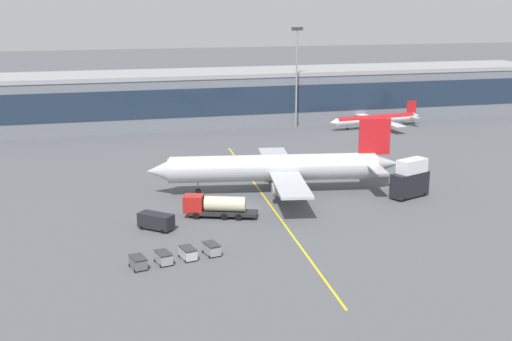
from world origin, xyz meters
The scene contains 13 objects.
ground_plane centered at (0.00, 0.00, 0.00)m, with size 700.00×700.00×0.00m, color #515459.
apron_lead_in_line centered at (4.76, 2.00, 0.00)m, with size 0.30×80.00×0.01m, color yellow.
terminal_building centered at (2.63, 74.05, 6.65)m, with size 198.18×19.74×13.27m.
main_airliner centered at (7.29, 6.14, 4.27)m, with size 42.06×33.41×12.19m.
fuel_tanker centered at (-4.87, -4.19, 1.75)m, with size 11.00×6.07×3.25m.
crew_van centered at (-14.03, -7.44, 1.31)m, with size 5.12×4.91×2.30m.
catering_lift centered at (27.61, -2.02, 3.07)m, with size 7.24×4.89×6.30m.
baggage_cart_0 centered at (-17.68, -21.05, 0.78)m, with size 2.13×2.93×1.48m.
baggage_cart_1 centered at (-14.56, -20.32, 0.78)m, with size 2.13×2.93×1.48m.
baggage_cart_2 centered at (-11.45, -19.59, 0.78)m, with size 2.13×2.93×1.48m.
baggage_cart_3 centered at (-8.33, -18.86, 0.78)m, with size 2.13×2.93×1.48m.
commuter_jet_far centered at (47.93, 55.56, 2.25)m, with size 25.77×20.66×6.28m.
apron_light_mast_0 centered at (29.14, 62.09, 14.31)m, with size 2.80×0.50×24.60m.
Camera 1 is at (-23.24, -97.36, 31.14)m, focal length 47.44 mm.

